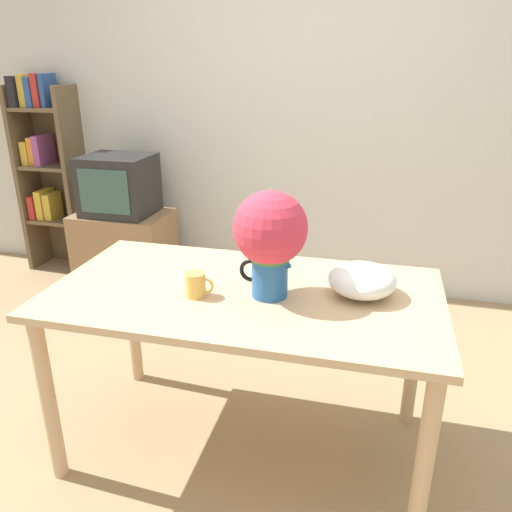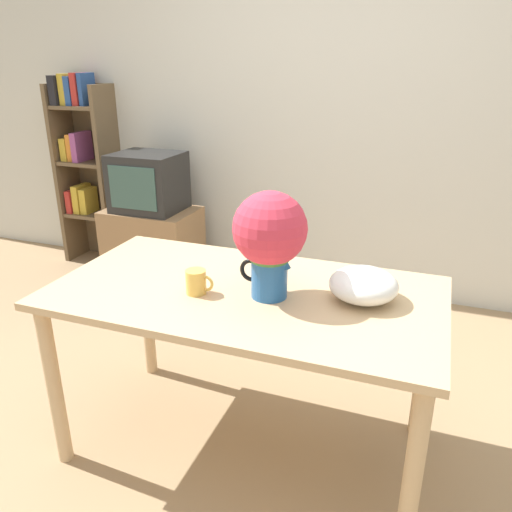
% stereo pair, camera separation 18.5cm
% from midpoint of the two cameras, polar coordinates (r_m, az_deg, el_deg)
% --- Properties ---
extents(ground_plane, '(12.00, 12.00, 0.00)m').
position_cam_midpoint_polar(ground_plane, '(2.36, -4.76, -21.08)').
color(ground_plane, '#9E7F5B').
extents(wall_back, '(8.00, 0.05, 2.60)m').
position_cam_midpoint_polar(wall_back, '(3.54, 4.53, 16.62)').
color(wall_back, silver).
rests_on(wall_back, ground_plane).
extents(table, '(1.51, 0.81, 0.76)m').
position_cam_midpoint_polar(table, '(1.99, -4.02, -6.53)').
color(table, tan).
rests_on(table, ground_plane).
extents(flower_vase, '(0.27, 0.27, 0.41)m').
position_cam_midpoint_polar(flower_vase, '(1.81, -1.30, 2.20)').
color(flower_vase, '#235B9E').
rests_on(flower_vase, table).
extents(coffee_mug, '(0.11, 0.08, 0.09)m').
position_cam_midpoint_polar(coffee_mug, '(1.90, -9.65, -3.30)').
color(coffee_mug, gold).
rests_on(coffee_mug, table).
extents(white_bowl, '(0.26, 0.26, 0.12)m').
position_cam_midpoint_polar(white_bowl, '(1.90, 9.33, -2.80)').
color(white_bowl, white).
rests_on(white_bowl, table).
extents(tv_stand, '(0.66, 0.45, 0.58)m').
position_cam_midpoint_polar(tv_stand, '(3.81, -16.03, 0.56)').
color(tv_stand, '#8E6B47').
rests_on(tv_stand, ground_plane).
extents(tv_set, '(0.47, 0.41, 0.41)m').
position_cam_midpoint_polar(tv_set, '(3.67, -16.83, 7.75)').
color(tv_set, black).
rests_on(tv_set, tv_stand).
extents(bookshelf, '(0.47, 0.29, 1.51)m').
position_cam_midpoint_polar(bookshelf, '(4.29, -23.81, 9.52)').
color(bookshelf, brown).
rests_on(bookshelf, ground_plane).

